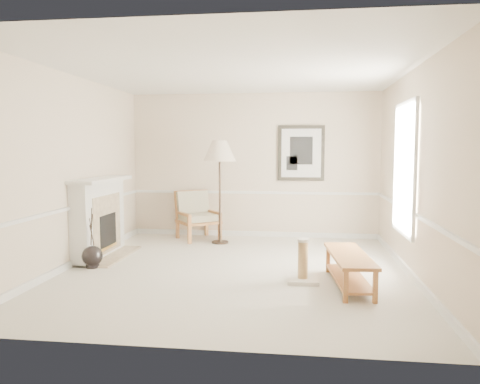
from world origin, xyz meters
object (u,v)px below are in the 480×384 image
object	(u,v)px
floor_vase	(92,257)
armchair	(196,213)
bench	(349,265)
floor_lamp	(220,154)
scratching_post	(303,268)

from	to	relation	value
floor_vase	armchair	world-z (taller)	armchair
armchair	bench	size ratio (longest dim) A/B	0.68
floor_lamp	bench	bearing A→B (deg)	-49.79
armchair	bench	bearing A→B (deg)	-83.01
bench	floor_lamp	bearing A→B (deg)	130.21
bench	scratching_post	bearing A→B (deg)	169.39
floor_lamp	scratching_post	size ratio (longest dim) A/B	3.30
floor_vase	bench	bearing A→B (deg)	-7.14
armchair	scratching_post	size ratio (longest dim) A/B	1.77
armchair	floor_lamp	xyz separation A→B (m)	(0.55, -0.38, 1.18)
floor_vase	scratching_post	distance (m)	3.16
scratching_post	floor_lamp	bearing A→B (deg)	122.56
floor_vase	bench	xyz separation A→B (m)	(3.73, -0.47, 0.12)
floor_vase	scratching_post	world-z (taller)	floor_vase
armchair	scratching_post	world-z (taller)	armchair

